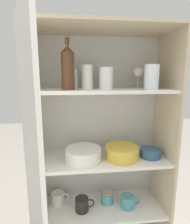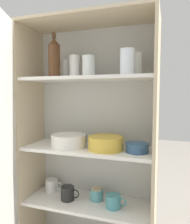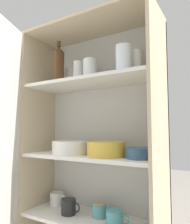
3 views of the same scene
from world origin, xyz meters
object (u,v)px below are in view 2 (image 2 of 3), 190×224
object	(u,v)px
mixing_bowl_large	(106,143)
plate_stack_white	(69,141)
serving_bowl_small	(137,147)
storage_jar	(97,194)
wine_bottle	(54,58)
coffee_mug_primary	(52,185)

from	to	relation	value
mixing_bowl_large	plate_stack_white	bearing A→B (deg)	-179.55
serving_bowl_small	storage_jar	distance (m)	0.45
wine_bottle	plate_stack_white	xyz separation A→B (m)	(0.08, 0.03, -0.53)
plate_stack_white	coffee_mug_primary	xyz separation A→B (m)	(-0.18, 0.09, -0.36)
wine_bottle	mixing_bowl_large	world-z (taller)	wine_bottle
wine_bottle	plate_stack_white	distance (m)	0.54
mixing_bowl_large	coffee_mug_primary	world-z (taller)	mixing_bowl_large
storage_jar	mixing_bowl_large	bearing A→B (deg)	-38.47
coffee_mug_primary	storage_jar	world-z (taller)	coffee_mug_primary
wine_bottle	storage_jar	world-z (taller)	wine_bottle
plate_stack_white	mixing_bowl_large	xyz separation A→B (m)	(0.25, 0.00, 0.00)
serving_bowl_small	storage_jar	bearing A→B (deg)	166.76
storage_jar	coffee_mug_primary	bearing A→B (deg)	176.35
mixing_bowl_large	serving_bowl_small	distance (m)	0.19
wine_bottle	serving_bowl_small	xyz separation A→B (m)	(0.52, 0.03, -0.54)
plate_stack_white	wine_bottle	bearing A→B (deg)	-158.83
plate_stack_white	serving_bowl_small	size ratio (longest dim) A/B	1.70
wine_bottle	coffee_mug_primary	bearing A→B (deg)	130.14
serving_bowl_small	coffee_mug_primary	world-z (taller)	serving_bowl_small
plate_stack_white	mixing_bowl_large	distance (m)	0.25
serving_bowl_small	storage_jar	xyz separation A→B (m)	(-0.27, 0.06, -0.36)
serving_bowl_small	wine_bottle	bearing A→B (deg)	-176.47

